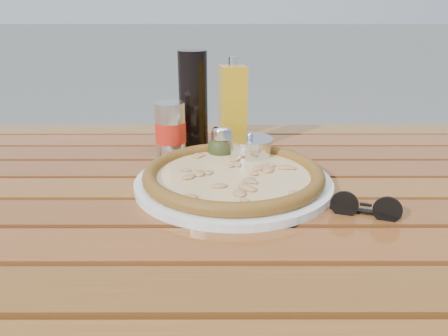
{
  "coord_description": "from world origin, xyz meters",
  "views": [
    {
      "loc": [
        -0.0,
        -0.74,
        1.06
      ],
      "look_at": [
        0.0,
        0.02,
        0.78
      ],
      "focal_mm": 35.0,
      "sensor_mm": 36.0,
      "label": 1
    }
  ],
  "objects_px": {
    "plate": "(233,183)",
    "pepper_shaker": "(223,145)",
    "sunglasses": "(365,208)",
    "olive_oil_cruet": "(233,109)",
    "dark_bottle": "(193,100)",
    "oregano_shaker": "(221,146)",
    "parmesan_tin": "(250,151)",
    "table": "(224,224)",
    "soda_can": "(171,130)",
    "pizza": "(233,175)"
  },
  "relations": [
    {
      "from": "dark_bottle",
      "to": "table",
      "type": "bearing_deg",
      "value": -74.68
    },
    {
      "from": "pizza",
      "to": "oregano_shaker",
      "type": "bearing_deg",
      "value": 100.52
    },
    {
      "from": "table",
      "to": "parmesan_tin",
      "type": "height_order",
      "value": "parmesan_tin"
    },
    {
      "from": "pizza",
      "to": "soda_can",
      "type": "relative_size",
      "value": 3.5
    },
    {
      "from": "pepper_shaker",
      "to": "olive_oil_cruet",
      "type": "height_order",
      "value": "olive_oil_cruet"
    },
    {
      "from": "pepper_shaker",
      "to": "oregano_shaker",
      "type": "height_order",
      "value": "same"
    },
    {
      "from": "table",
      "to": "sunglasses",
      "type": "relative_size",
      "value": 12.69
    },
    {
      "from": "table",
      "to": "dark_bottle",
      "type": "height_order",
      "value": "dark_bottle"
    },
    {
      "from": "pepper_shaker",
      "to": "soda_can",
      "type": "height_order",
      "value": "soda_can"
    },
    {
      "from": "parmesan_tin",
      "to": "pepper_shaker",
      "type": "bearing_deg",
      "value": 163.08
    },
    {
      "from": "pepper_shaker",
      "to": "olive_oil_cruet",
      "type": "relative_size",
      "value": 0.39
    },
    {
      "from": "table",
      "to": "sunglasses",
      "type": "xyz_separation_m",
      "value": [
        0.22,
        -0.12,
        0.09
      ]
    },
    {
      "from": "soda_can",
      "to": "parmesan_tin",
      "type": "bearing_deg",
      "value": -19.82
    },
    {
      "from": "olive_oil_cruet",
      "to": "parmesan_tin",
      "type": "distance_m",
      "value": 0.13
    },
    {
      "from": "plate",
      "to": "pepper_shaker",
      "type": "height_order",
      "value": "pepper_shaker"
    },
    {
      "from": "pizza",
      "to": "sunglasses",
      "type": "height_order",
      "value": "sunglasses"
    },
    {
      "from": "plate",
      "to": "pepper_shaker",
      "type": "relative_size",
      "value": 4.39
    },
    {
      "from": "plate",
      "to": "pizza",
      "type": "xyz_separation_m",
      "value": [
        -0.0,
        0.0,
        0.02
      ]
    },
    {
      "from": "plate",
      "to": "oregano_shaker",
      "type": "bearing_deg",
      "value": 100.52
    },
    {
      "from": "olive_oil_cruet",
      "to": "sunglasses",
      "type": "distance_m",
      "value": 0.41
    },
    {
      "from": "oregano_shaker",
      "to": "soda_can",
      "type": "bearing_deg",
      "value": 157.17
    },
    {
      "from": "pepper_shaker",
      "to": "table",
      "type": "bearing_deg",
      "value": -88.8
    },
    {
      "from": "soda_can",
      "to": "parmesan_tin",
      "type": "distance_m",
      "value": 0.18
    },
    {
      "from": "pepper_shaker",
      "to": "olive_oil_cruet",
      "type": "bearing_deg",
      "value": 75.86
    },
    {
      "from": "plate",
      "to": "dark_bottle",
      "type": "relative_size",
      "value": 1.64
    },
    {
      "from": "table",
      "to": "plate",
      "type": "relative_size",
      "value": 3.89
    },
    {
      "from": "soda_can",
      "to": "olive_oil_cruet",
      "type": "height_order",
      "value": "olive_oil_cruet"
    },
    {
      "from": "plate",
      "to": "pepper_shaker",
      "type": "xyz_separation_m",
      "value": [
        -0.02,
        0.13,
        0.03
      ]
    },
    {
      "from": "pepper_shaker",
      "to": "dark_bottle",
      "type": "height_order",
      "value": "dark_bottle"
    },
    {
      "from": "pizza",
      "to": "oregano_shaker",
      "type": "distance_m",
      "value": 0.13
    },
    {
      "from": "oregano_shaker",
      "to": "olive_oil_cruet",
      "type": "height_order",
      "value": "olive_oil_cruet"
    },
    {
      "from": "table",
      "to": "soda_can",
      "type": "bearing_deg",
      "value": 122.9
    },
    {
      "from": "soda_can",
      "to": "parmesan_tin",
      "type": "height_order",
      "value": "soda_can"
    },
    {
      "from": "oregano_shaker",
      "to": "dark_bottle",
      "type": "bearing_deg",
      "value": 117.28
    },
    {
      "from": "olive_oil_cruet",
      "to": "pizza",
      "type": "bearing_deg",
      "value": -90.66
    },
    {
      "from": "sunglasses",
      "to": "olive_oil_cruet",
      "type": "bearing_deg",
      "value": 139.5
    },
    {
      "from": "pepper_shaker",
      "to": "dark_bottle",
      "type": "bearing_deg",
      "value": 119.04
    },
    {
      "from": "pepper_shaker",
      "to": "oregano_shaker",
      "type": "relative_size",
      "value": 1.0
    },
    {
      "from": "soda_can",
      "to": "table",
      "type": "bearing_deg",
      "value": -57.1
    },
    {
      "from": "plate",
      "to": "sunglasses",
      "type": "bearing_deg",
      "value": -31.68
    },
    {
      "from": "dark_bottle",
      "to": "sunglasses",
      "type": "bearing_deg",
      "value": -52.33
    },
    {
      "from": "pepper_shaker",
      "to": "parmesan_tin",
      "type": "relative_size",
      "value": 0.76
    },
    {
      "from": "olive_oil_cruet",
      "to": "parmesan_tin",
      "type": "xyz_separation_m",
      "value": [
        0.03,
        -0.11,
        -0.07
      ]
    },
    {
      "from": "pizza",
      "to": "table",
      "type": "bearing_deg",
      "value": -163.09
    },
    {
      "from": "sunglasses",
      "to": "oregano_shaker",
      "type": "bearing_deg",
      "value": 151.17
    },
    {
      "from": "table",
      "to": "pizza",
      "type": "bearing_deg",
      "value": 16.91
    },
    {
      "from": "table",
      "to": "pizza",
      "type": "distance_m",
      "value": 0.1
    },
    {
      "from": "sunglasses",
      "to": "soda_can",
      "type": "bearing_deg",
      "value": 157.62
    },
    {
      "from": "soda_can",
      "to": "oregano_shaker",
      "type": "bearing_deg",
      "value": -22.83
    },
    {
      "from": "plate",
      "to": "dark_bottle",
      "type": "height_order",
      "value": "dark_bottle"
    }
  ]
}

